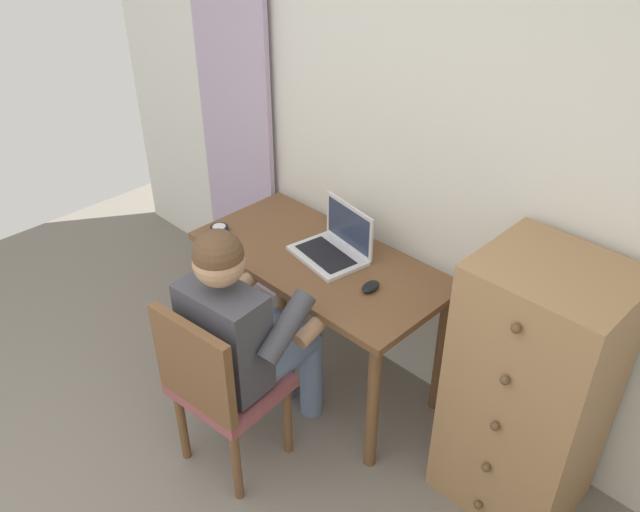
% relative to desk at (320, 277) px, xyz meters
% --- Properties ---
extents(wall_back, '(4.80, 0.05, 2.50)m').
position_rel_desk_xyz_m(wall_back, '(0.31, 0.37, 0.62)').
color(wall_back, silver).
rests_on(wall_back, ground_plane).
extents(curtain_panel, '(0.59, 0.03, 2.16)m').
position_rel_desk_xyz_m(curtain_panel, '(-0.96, 0.30, 0.45)').
color(curtain_panel, '#B29EBC').
rests_on(curtain_panel, ground_plane).
extents(desk, '(1.24, 0.61, 0.74)m').
position_rel_desk_xyz_m(desk, '(0.00, 0.00, 0.00)').
color(desk, brown).
rests_on(desk, ground_plane).
extents(dresser, '(0.53, 0.50, 1.16)m').
position_rel_desk_xyz_m(dresser, '(1.08, 0.08, -0.05)').
color(dresser, '#9E754C').
rests_on(dresser, ground_plane).
extents(chair, '(0.46, 0.44, 0.88)m').
position_rel_desk_xyz_m(chair, '(0.10, -0.70, -0.14)').
color(chair, '#8B464B').
rests_on(chair, ground_plane).
extents(person_seated, '(0.56, 0.61, 1.20)m').
position_rel_desk_xyz_m(person_seated, '(0.09, -0.52, 0.04)').
color(person_seated, '#6B84AD').
rests_on(person_seated, ground_plane).
extents(laptop, '(0.38, 0.30, 0.24)m').
position_rel_desk_xyz_m(laptop, '(0.03, 0.07, 0.16)').
color(laptop, silver).
rests_on(laptop, desk).
extents(computer_mouse, '(0.07, 0.11, 0.03)m').
position_rel_desk_xyz_m(computer_mouse, '(0.34, -0.03, 0.13)').
color(computer_mouse, black).
rests_on(computer_mouse, desk).
extents(desk_clock, '(0.09, 0.09, 0.03)m').
position_rel_desk_xyz_m(desk_clock, '(-0.52, -0.19, 0.13)').
color(desk_clock, black).
rests_on(desk_clock, desk).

